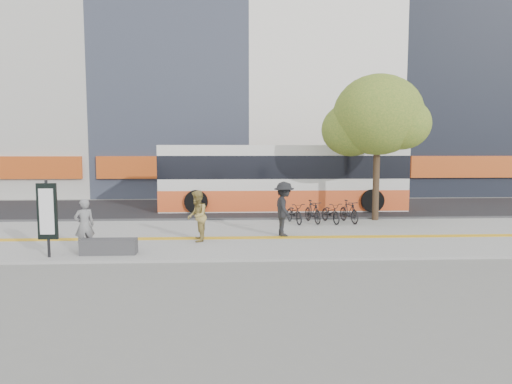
{
  "coord_description": "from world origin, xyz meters",
  "views": [
    {
      "loc": [
        1.11,
        -14.22,
        3.16
      ],
      "look_at": [
        1.87,
        2.0,
        1.58
      ],
      "focal_mm": 31.26,
      "sensor_mm": 36.0,
      "label": 1
    }
  ],
  "objects_px": {
    "signboard": "(47,213)",
    "pedestrian_tan": "(197,216)",
    "pedestrian_dark": "(284,209)",
    "bench": "(109,247)",
    "street_tree": "(376,117)",
    "bus": "(282,179)",
    "seated_woman": "(84,225)"
  },
  "relations": [
    {
      "from": "bench",
      "to": "pedestrian_tan",
      "type": "xyz_separation_m",
      "value": [
        2.44,
        1.71,
        0.63
      ]
    },
    {
      "from": "bench",
      "to": "seated_woman",
      "type": "relative_size",
      "value": 1.0
    },
    {
      "from": "pedestrian_tan",
      "to": "pedestrian_dark",
      "type": "bearing_deg",
      "value": 102.91
    },
    {
      "from": "bus",
      "to": "pedestrian_tan",
      "type": "relative_size",
      "value": 7.21
    },
    {
      "from": "seated_woman",
      "to": "pedestrian_dark",
      "type": "xyz_separation_m",
      "value": [
        6.23,
        2.14,
        0.16
      ]
    },
    {
      "from": "signboard",
      "to": "pedestrian_dark",
      "type": "bearing_deg",
      "value": 21.7
    },
    {
      "from": "bench",
      "to": "street_tree",
      "type": "distance_m",
      "value": 12.23
    },
    {
      "from": "pedestrian_tan",
      "to": "street_tree",
      "type": "bearing_deg",
      "value": 118.69
    },
    {
      "from": "bench",
      "to": "signboard",
      "type": "bearing_deg",
      "value": -169.19
    },
    {
      "from": "bench",
      "to": "street_tree",
      "type": "height_order",
      "value": "street_tree"
    },
    {
      "from": "bench",
      "to": "pedestrian_dark",
      "type": "distance_m",
      "value": 6.02
    },
    {
      "from": "seated_woman",
      "to": "signboard",
      "type": "bearing_deg",
      "value": 8.83
    },
    {
      "from": "street_tree",
      "to": "pedestrian_dark",
      "type": "bearing_deg",
      "value": -140.94
    },
    {
      "from": "bus",
      "to": "pedestrian_tan",
      "type": "distance_m",
      "value": 8.83
    },
    {
      "from": "street_tree",
      "to": "pedestrian_dark",
      "type": "xyz_separation_m",
      "value": [
        -4.35,
        -3.53,
        -3.47
      ]
    },
    {
      "from": "bench",
      "to": "signboard",
      "type": "xyz_separation_m",
      "value": [
        -1.6,
        -0.31,
        1.06
      ]
    },
    {
      "from": "signboard",
      "to": "pedestrian_tan",
      "type": "distance_m",
      "value": 4.54
    },
    {
      "from": "signboard",
      "to": "seated_woman",
      "type": "relative_size",
      "value": 1.37
    },
    {
      "from": "pedestrian_tan",
      "to": "pedestrian_dark",
      "type": "xyz_separation_m",
      "value": [
        2.99,
        0.78,
        0.11
      ]
    },
    {
      "from": "bench",
      "to": "bus",
      "type": "height_order",
      "value": "bus"
    },
    {
      "from": "bench",
      "to": "bus",
      "type": "xyz_separation_m",
      "value": [
        6.13,
        9.7,
        1.3
      ]
    },
    {
      "from": "bench",
      "to": "street_tree",
      "type": "relative_size",
      "value": 0.25
    },
    {
      "from": "street_tree",
      "to": "bus",
      "type": "xyz_separation_m",
      "value": [
        -3.65,
        3.68,
        -2.91
      ]
    },
    {
      "from": "pedestrian_tan",
      "to": "signboard",
      "type": "bearing_deg",
      "value": -65.2
    },
    {
      "from": "bench",
      "to": "street_tree",
      "type": "bearing_deg",
      "value": 31.62
    },
    {
      "from": "bench",
      "to": "seated_woman",
      "type": "distance_m",
      "value": 1.05
    },
    {
      "from": "signboard",
      "to": "pedestrian_dark",
      "type": "distance_m",
      "value": 7.57
    },
    {
      "from": "pedestrian_tan",
      "to": "bench",
      "type": "bearing_deg",
      "value": -56.68
    },
    {
      "from": "bench",
      "to": "bus",
      "type": "relative_size",
      "value": 0.13
    },
    {
      "from": "bus",
      "to": "pedestrian_dark",
      "type": "bearing_deg",
      "value": -95.56
    },
    {
      "from": "bench",
      "to": "signboard",
      "type": "height_order",
      "value": "signboard"
    },
    {
      "from": "street_tree",
      "to": "bus",
      "type": "distance_m",
      "value": 5.94
    }
  ]
}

